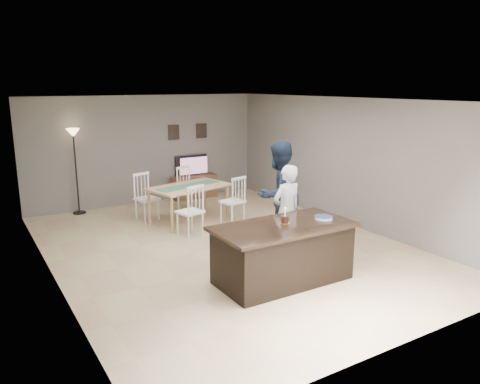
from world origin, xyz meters
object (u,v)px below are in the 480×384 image
plate_stack (324,218)px  dining_table (189,192)px  woman (287,211)px  man (278,194)px  television (193,165)px  tv_console (194,187)px  birthday_cake (285,219)px  floor_lamp (74,148)px  kitchen_island (283,253)px

plate_stack → dining_table: bearing=99.0°
woman → man: 0.52m
television → plate_stack: 5.73m
tv_console → birthday_cake: (-1.12, -5.50, 0.66)m
television → man: size_ratio=0.46×
tv_console → woman: woman is taller
birthday_cake → woman: bearing=51.3°
tv_console → birthday_cake: birthday_cake is taller
woman → man: (0.15, 0.47, 0.18)m
man → birthday_cake: man is taller
birthday_cake → dining_table: birthday_cake is taller
tv_console → television: (0.00, 0.07, 0.56)m
birthday_cake → dining_table: size_ratio=0.11×
television → man: man is taller
tv_console → television: bearing=90.0°
birthday_cake → plate_stack: (0.65, -0.14, -0.04)m
floor_lamp → kitchen_island: bearing=-72.3°
woman → man: man is taller
woman → man: size_ratio=0.82×
kitchen_island → tv_console: kitchen_island is taller
kitchen_island → dining_table: (0.14, 3.64, 0.21)m
man → dining_table: size_ratio=0.87×
woman → floor_lamp: bearing=-67.4°
tv_console → dining_table: size_ratio=0.53×
dining_table → plate_stack: bearing=-94.6°
tv_console → plate_stack: bearing=-94.8°
tv_console → plate_stack: size_ratio=4.22×
woman → floor_lamp: floor_lamp is taller
kitchen_island → woman: woman is taller
tv_console → man: (-0.32, -4.22, 0.69)m
television → birthday_cake: birthday_cake is taller
dining_table → birthday_cake: bearing=-104.7°
kitchen_island → television: television is taller
tv_console → dining_table: (-1.06, -1.93, 0.37)m
tv_console → man: 4.29m
tv_console → woman: size_ratio=0.74×
man → plate_stack: bearing=72.5°
kitchen_island → tv_console: (1.20, 5.57, -0.15)m
television → birthday_cake: size_ratio=3.76×
woman → plate_stack: woman is taller
woman → plate_stack: (0.00, -0.96, 0.11)m
television → plate_stack: bearing=85.3°
woman → plate_stack: bearing=84.4°
television → floor_lamp: size_ratio=0.46×
dining_table → floor_lamp: size_ratio=1.14×
woman → man: bearing=-113.2°
television → woman: bearing=84.3°
woman → plate_stack: 0.96m
kitchen_island → woman: bearing=50.5°
birthday_cake → plate_stack: size_ratio=0.86×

